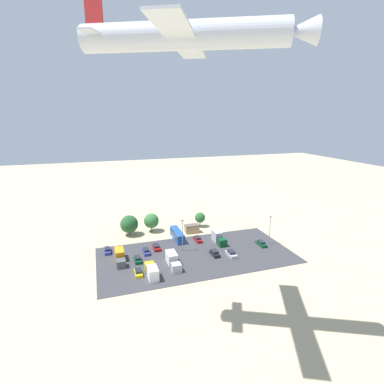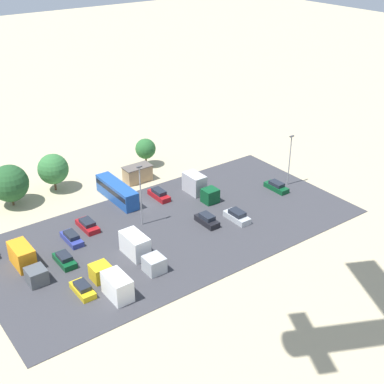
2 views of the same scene
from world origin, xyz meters
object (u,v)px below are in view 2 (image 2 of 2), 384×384
at_px(shed_building, 138,174).
at_px(parked_car_8, 207,220).
at_px(parked_car_5, 88,225).
at_px(parked_truck_2, 112,282).
at_px(parked_car_4, 72,238).
at_px(bus, 117,191).
at_px(parked_truck_1, 199,187).
at_px(parked_truck_3, 26,261).
at_px(parked_car_0, 159,195).
at_px(parked_truck_0, 140,250).
at_px(parked_car_2, 65,260).
at_px(parked_car_6, 276,187).
at_px(parked_car_1, 83,289).
at_px(parked_car_7, 237,216).

height_order(shed_building, parked_car_8, shed_building).
distance_m(parked_car_5, parked_truck_2, 16.61).
height_order(shed_building, parked_car_4, shed_building).
relative_size(bus, parked_truck_1, 1.36).
xyz_separation_m(bus, parked_truck_3, (19.80, 10.40, -0.23)).
xyz_separation_m(parked_car_0, parked_truck_0, (12.07, 13.71, 0.83)).
distance_m(bus, parked_truck_0, 18.37).
xyz_separation_m(parked_car_2, parked_car_4, (-3.20, -4.56, -0.02)).
bearing_deg(parked_car_8, parked_car_5, 147.97).
distance_m(parked_car_0, parked_truck_1, 6.93).
relative_size(bus, parked_car_4, 2.22).
relative_size(parked_car_2, parked_car_5, 0.91).
height_order(parked_car_4, parked_car_8, parked_car_8).
height_order(parked_car_0, parked_car_5, parked_car_0).
distance_m(shed_building, parked_car_6, 24.89).
distance_m(parked_car_6, parked_truck_1, 13.81).
distance_m(parked_car_0, parked_truck_2, 25.88).
relative_size(parked_car_1, parked_car_5, 0.90).
relative_size(parked_car_0, parked_car_7, 1.02).
height_order(parked_car_1, parked_car_4, parked_car_4).
distance_m(parked_car_1, parked_car_2, 7.46).
relative_size(parked_car_0, parked_truck_0, 0.55).
height_order(parked_car_0, parked_truck_3, parked_truck_3).
distance_m(shed_building, parked_truck_1, 12.30).
bearing_deg(parked_car_6, parked_car_0, -27.83).
height_order(parked_car_0, parked_truck_1, parked_truck_1).
bearing_deg(shed_building, parked_car_4, 32.39).
bearing_deg(parked_car_8, parked_truck_3, 169.82).
bearing_deg(parked_truck_3, parked_truck_0, 153.20).
bearing_deg(parked_car_7, parked_car_5, 149.97).
height_order(parked_car_6, parked_truck_3, parked_truck_3).
bearing_deg(parked_truck_2, shed_building, 53.15).
relative_size(shed_building, parked_car_5, 1.09).
height_order(parked_car_0, parked_car_1, parked_car_0).
distance_m(bus, parked_car_8, 16.97).
bearing_deg(parked_truck_1, parked_car_7, 88.60).
distance_m(parked_truck_0, parked_truck_3, 15.41).
bearing_deg(parked_truck_1, parked_car_6, 151.84).
height_order(parked_car_5, parked_truck_0, parked_truck_0).
height_order(bus, parked_car_2, bus).
xyz_separation_m(parked_car_1, parked_car_2, (-0.88, -7.41, 0.03)).
relative_size(parked_truck_0, parked_truck_3, 1.01).
distance_m(parked_car_8, parked_truck_0, 13.57).
xyz_separation_m(shed_building, parked_car_2, (21.61, 16.24, -0.79)).
height_order(bus, parked_car_4, bus).
bearing_deg(parked_car_2, parked_truck_2, -75.96).
height_order(parked_car_8, parked_truck_1, parked_truck_1).
bearing_deg(parked_truck_1, parked_truck_2, 30.67).
distance_m(parked_car_7, parked_truck_0, 17.94).
bearing_deg(parked_car_7, shed_building, 103.99).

